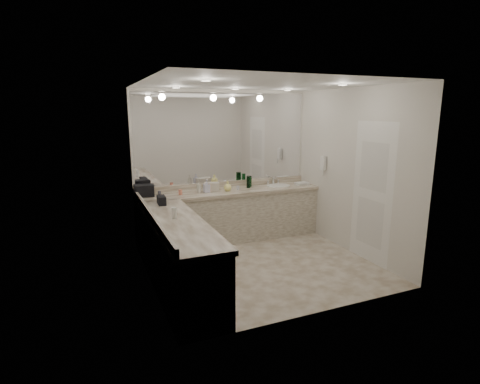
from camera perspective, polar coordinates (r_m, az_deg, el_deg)
name	(u,v)px	position (r m, az deg, el deg)	size (l,w,h in m)	color
floor	(260,264)	(5.71, 3.01, -10.89)	(3.20, 3.20, 0.00)	beige
ceiling	(262,84)	(5.26, 3.34, 16.12)	(3.20, 3.20, 0.00)	white
wall_back	(224,165)	(6.70, -2.47, 4.16)	(3.20, 0.02, 2.60)	beige
wall_left	(147,187)	(4.86, -14.04, 0.69)	(0.02, 3.00, 2.60)	beige
wall_right	(351,172)	(6.20, 16.61, 2.99)	(0.02, 3.00, 2.60)	beige
vanity_back_base	(230,217)	(6.61, -1.49, -3.76)	(3.20, 0.60, 0.84)	beige
vanity_back_top	(230,192)	(6.49, -1.48, 0.04)	(3.20, 0.64, 0.06)	beige
vanity_left_base	(178,258)	(4.88, -9.41, -9.84)	(0.60, 2.40, 0.84)	beige
vanity_left_top	(178,224)	(4.74, -9.48, -4.78)	(0.64, 2.42, 0.06)	beige
backsplash_back	(224,184)	(6.74, -2.38, 1.19)	(3.20, 0.04, 0.10)	beige
backsplash_left	(150,214)	(4.95, -13.60, -3.26)	(0.04, 3.00, 0.10)	beige
mirror_back	(224,138)	(6.64, -2.47, 8.21)	(3.12, 0.01, 1.55)	white
mirror_left	(146,150)	(4.79, -14.19, 6.27)	(0.01, 2.92, 1.55)	white
sink	(278,186)	(6.89, 5.87, 0.91)	(0.44, 0.44, 0.03)	white
faucet	(273,180)	(7.06, 5.07, 1.82)	(0.24, 0.16, 0.14)	silver
wall_phone	(323,163)	(6.71, 12.56, 4.32)	(0.06, 0.10, 0.24)	white
door	(372,193)	(5.86, 19.44, -0.20)	(0.02, 0.82, 2.10)	white
black_toiletry_bag	(144,191)	(6.17, -14.43, 0.16)	(0.32, 0.20, 0.18)	black
black_bag_spill	(161,200)	(5.60, -11.88, -1.20)	(0.11, 0.24, 0.13)	black
cream_cosmetic_case	(212,187)	(6.41, -4.32, 0.78)	(0.25, 0.15, 0.14)	beige
hand_towel	(302,183)	(7.06, 9.41, 1.30)	(0.24, 0.16, 0.04)	white
lotion_left	(174,213)	(4.84, -10.02, -3.16)	(0.06, 0.06, 0.15)	white
soap_bottle_a	(199,187)	(6.30, -6.32, 0.79)	(0.08, 0.08, 0.20)	beige
soap_bottle_b	(207,186)	(6.30, -5.10, 0.91)	(0.10, 0.10, 0.21)	silver
soap_bottle_c	(228,186)	(6.40, -1.90, 0.93)	(0.13, 0.13, 0.17)	#FFF385
green_bottle_0	(250,181)	(6.78, 1.50, 1.66)	(0.07, 0.07, 0.19)	#094B18
green_bottle_1	(248,182)	(6.65, 1.27, 1.53)	(0.06, 0.06, 0.21)	#094B18
green_bottle_2	(249,182)	(6.68, 1.32, 1.57)	(0.07, 0.07, 0.21)	#094B18
amenity_bottle_0	(180,192)	(6.19, -9.07, -0.02)	(0.06, 0.06, 0.09)	#E57F66
amenity_bottle_1	(159,193)	(6.17, -12.18, -0.21)	(0.05, 0.05, 0.08)	#3F3F4C
amenity_bottle_2	(180,191)	(6.30, -9.11, 0.10)	(0.05, 0.05, 0.07)	white
amenity_bottle_3	(209,188)	(6.33, -4.70, 0.61)	(0.06, 0.06, 0.14)	#E0B28C
amenity_bottle_4	(206,190)	(6.35, -5.15, 0.36)	(0.05, 0.05, 0.08)	white
amenity_bottle_5	(238,188)	(6.51, -0.33, 0.64)	(0.06, 0.06, 0.07)	silver
amenity_bottle_6	(209,189)	(6.34, -4.82, 0.40)	(0.05, 0.05, 0.09)	#E0B28C
amenity_bottle_7	(209,188)	(6.48, -4.67, 0.57)	(0.05, 0.05, 0.07)	#E57F66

